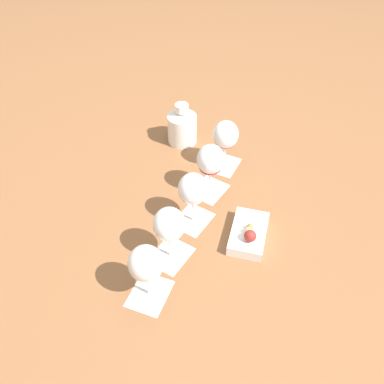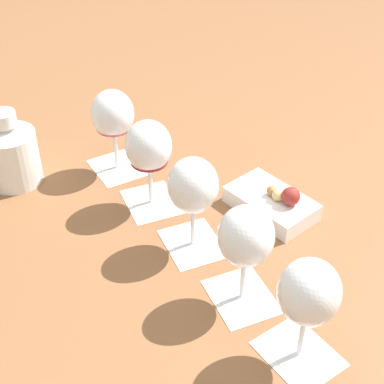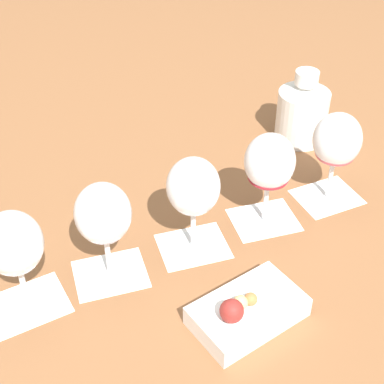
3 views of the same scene
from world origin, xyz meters
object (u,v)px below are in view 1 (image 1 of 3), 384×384
(wine_glass_3, at_px, (169,227))
(ceramic_vase, at_px, (182,126))
(wine_glass_4, at_px, (146,266))
(snack_dish, at_px, (249,234))
(wine_glass_2, at_px, (192,191))
(wine_glass_1, at_px, (210,161))
(wine_glass_0, at_px, (226,137))

(wine_glass_3, height_order, ceramic_vase, wine_glass_3)
(wine_glass_4, distance_m, snack_dish, 0.35)
(wine_glass_3, distance_m, snack_dish, 0.25)
(wine_glass_2, xyz_separation_m, snack_dish, (0.15, 0.10, -0.10))
(wine_glass_1, relative_size, ceramic_vase, 1.13)
(wine_glass_3, height_order, snack_dish, wine_glass_3)
(wine_glass_4, bearing_deg, wine_glass_0, 125.20)
(wine_glass_4, bearing_deg, wine_glass_1, 125.13)
(wine_glass_0, relative_size, wine_glass_3, 1.00)
(wine_glass_0, bearing_deg, wine_glass_1, -54.59)
(wine_glass_2, distance_m, wine_glass_4, 0.28)
(wine_glass_1, bearing_deg, snack_dish, -4.52)
(wine_glass_2, relative_size, wine_glass_3, 1.00)
(ceramic_vase, bearing_deg, wine_glass_3, -34.30)
(wine_glass_4, bearing_deg, wine_glass_2, 125.05)
(wine_glass_2, height_order, wine_glass_4, same)
(wine_glass_3, bearing_deg, wine_glass_4, -53.92)
(wine_glass_0, relative_size, wine_glass_2, 1.00)
(wine_glass_0, height_order, wine_glass_1, same)
(wine_glass_1, height_order, wine_glass_3, same)
(wine_glass_0, distance_m, wine_glass_3, 0.44)
(wine_glass_3, xyz_separation_m, ceramic_vase, (-0.45, 0.31, -0.05))
(wine_glass_4, distance_m, ceramic_vase, 0.67)
(wine_glass_0, bearing_deg, wine_glass_2, -54.66)
(ceramic_vase, distance_m, snack_dish, 0.52)
(wine_glass_2, xyz_separation_m, wine_glass_3, (0.08, -0.12, -0.00))
(wine_glass_0, bearing_deg, ceramic_vase, -165.85)
(wine_glass_2, bearing_deg, wine_glass_0, 125.34)
(snack_dish, bearing_deg, ceramic_vase, 170.80)
(wine_glass_4, xyz_separation_m, ceramic_vase, (-0.53, 0.42, -0.05))
(wine_glass_4, xyz_separation_m, snack_dish, (-0.01, 0.33, -0.10))
(wine_glass_4, height_order, ceramic_vase, wine_glass_4)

